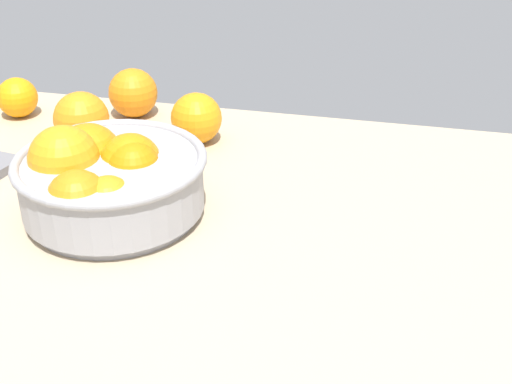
% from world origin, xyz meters
% --- Properties ---
extents(ground_plane, '(1.36, 0.81, 0.03)m').
position_xyz_m(ground_plane, '(0.00, 0.00, -0.01)').
color(ground_plane, tan).
extents(fruit_bowl, '(0.23, 0.23, 0.12)m').
position_xyz_m(fruit_bowl, '(-0.16, 0.03, 0.05)').
color(fruit_bowl, '#99999E').
rests_on(fruit_bowl, ground_plane).
extents(loose_orange_0, '(0.07, 0.07, 0.07)m').
position_xyz_m(loose_orange_0, '(-0.44, 0.30, 0.03)').
color(loose_orange_0, orange).
rests_on(loose_orange_0, ground_plane).
extents(loose_orange_1, '(0.08, 0.08, 0.08)m').
position_xyz_m(loose_orange_1, '(-0.29, 0.22, 0.04)').
color(loose_orange_1, orange).
rests_on(loose_orange_1, ground_plane).
extents(loose_orange_3, '(0.08, 0.08, 0.08)m').
position_xyz_m(loose_orange_3, '(-0.12, 0.27, 0.04)').
color(loose_orange_3, orange).
rests_on(loose_orange_3, ground_plane).
extents(loose_orange_4, '(0.08, 0.08, 0.08)m').
position_xyz_m(loose_orange_4, '(-0.25, 0.34, 0.04)').
color(loose_orange_4, orange).
rests_on(loose_orange_4, ground_plane).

